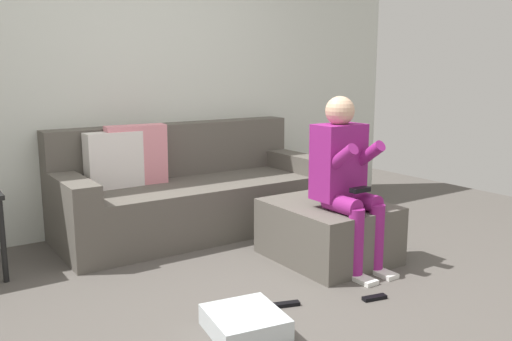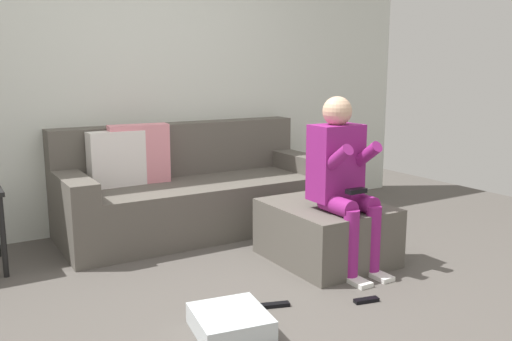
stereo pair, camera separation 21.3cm
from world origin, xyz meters
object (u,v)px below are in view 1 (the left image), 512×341
object	(u,v)px
ottoman	(328,231)
storage_bin	(245,322)
person_seated	(345,173)
couch_sectional	(187,192)
remote_near_ottoman	(374,298)
remote_by_storage_bin	(284,305)

from	to	relation	value
ottoman	storage_bin	world-z (taller)	ottoman
person_seated	couch_sectional	bearing A→B (deg)	110.76
couch_sectional	person_seated	size ratio (longest dim) A/B	1.89
couch_sectional	storage_bin	bearing A→B (deg)	-108.01
couch_sectional	remote_near_ottoman	bearing A→B (deg)	-81.55
person_seated	storage_bin	distance (m)	1.32
storage_bin	couch_sectional	bearing A→B (deg)	71.99
person_seated	storage_bin	world-z (taller)	person_seated
couch_sectional	person_seated	distance (m)	1.48
ottoman	person_seated	xyz separation A→B (m)	(-0.01, -0.17, 0.46)
person_seated	remote_by_storage_bin	distance (m)	1.03
person_seated	remote_by_storage_bin	xyz separation A→B (m)	(-0.74, -0.30, -0.65)
couch_sectional	storage_bin	distance (m)	1.90
ottoman	person_seated	bearing A→B (deg)	-94.63
remote_near_ottoman	couch_sectional	bearing A→B (deg)	110.76
person_seated	remote_by_storage_bin	world-z (taller)	person_seated
storage_bin	remote_by_storage_bin	xyz separation A→B (m)	(0.35, 0.14, -0.04)
person_seated	remote_near_ottoman	world-z (taller)	person_seated
remote_near_ottoman	remote_by_storage_bin	distance (m)	0.55
remote_near_ottoman	remote_by_storage_bin	size ratio (longest dim) A/B	0.80
remote_near_ottoman	ottoman	bearing A→B (deg)	82.91
storage_bin	ottoman	bearing A→B (deg)	28.89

